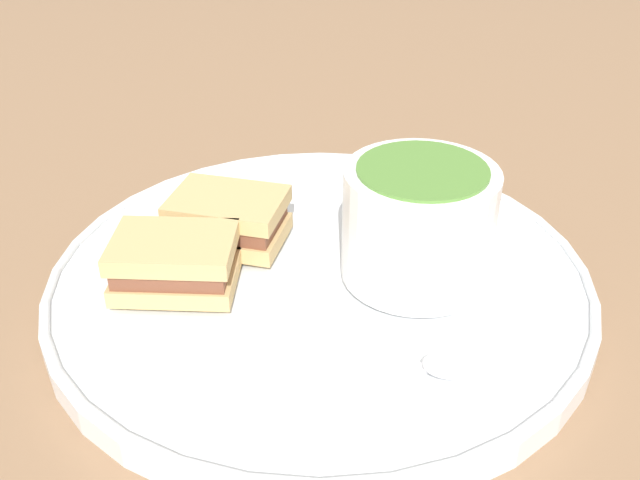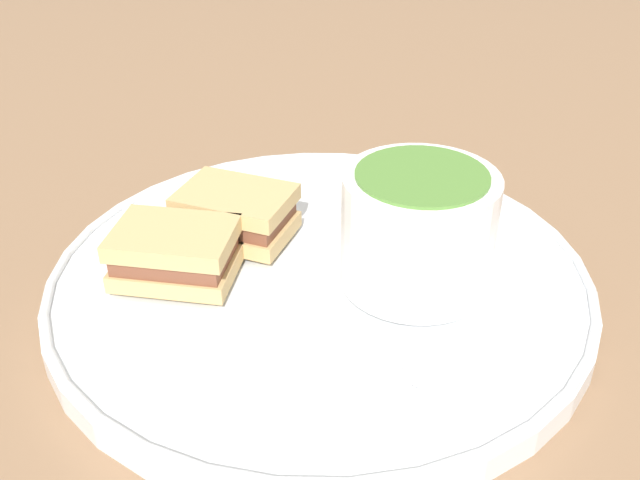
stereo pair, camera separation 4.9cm
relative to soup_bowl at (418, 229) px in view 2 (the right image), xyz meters
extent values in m
plane|color=#8E6B4C|center=(-0.04, 0.05, -0.06)|extent=(2.40, 2.40, 0.00)
cylinder|color=white|center=(-0.04, 0.05, -0.05)|extent=(0.36, 0.36, 0.02)
torus|color=white|center=(-0.04, 0.05, -0.04)|extent=(0.36, 0.36, 0.01)
cylinder|color=white|center=(0.00, 0.00, -0.04)|extent=(0.05, 0.05, 0.01)
cylinder|color=white|center=(0.00, 0.00, 0.00)|extent=(0.10, 0.10, 0.07)
cylinder|color=#568938|center=(0.00, 0.00, 0.04)|extent=(0.08, 0.08, 0.01)
cube|color=silver|center=(-0.10, -0.03, -0.04)|extent=(0.07, 0.07, 0.00)
ellipsoid|color=silver|center=(-0.06, -0.07, -0.03)|extent=(0.04, 0.04, 0.01)
cube|color=tan|center=(-0.06, 0.12, -0.03)|extent=(0.09, 0.09, 0.01)
cube|color=brown|center=(-0.06, 0.12, -0.02)|extent=(0.08, 0.09, 0.01)
cube|color=tan|center=(-0.06, 0.12, -0.01)|extent=(0.09, 0.09, 0.01)
cube|color=tan|center=(-0.12, 0.10, -0.03)|extent=(0.09, 0.09, 0.01)
cube|color=brown|center=(-0.12, 0.10, -0.02)|extent=(0.09, 0.09, 0.01)
cube|color=tan|center=(-0.12, 0.10, -0.01)|extent=(0.09, 0.09, 0.01)
camera|label=1|loc=(-0.33, -0.24, 0.24)|focal=42.00mm
camera|label=2|loc=(-0.30, -0.28, 0.24)|focal=42.00mm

